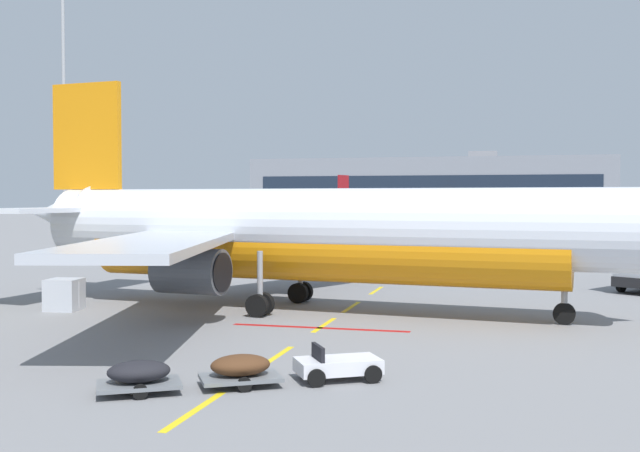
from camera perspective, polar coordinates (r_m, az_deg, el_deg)
The scene contains 7 objects.
apron_paint_markings at distance 49.30m, azimuth 4.63°, elevation -4.55°, with size 8.00×94.90×0.01m.
airliner_foreground at distance 38.64m, azimuth -0.98°, elevation -0.51°, with size 34.82×34.43×12.20m.
airliner_mid_left at distance 110.48m, azimuth -0.62°, elevation 0.72°, with size 25.50×26.15×9.26m.
baggage_train at distance 23.63m, azimuth -5.89°, elevation -10.62°, with size 8.14×5.64×1.14m.
uld_cargo_container at distance 41.08m, azimuth -18.58°, elevation -4.88°, with size 1.76×1.73×1.60m.
apron_light_mast_near at distance 79.51m, azimuth -18.62°, elevation 10.91°, with size 1.80×1.80×29.58m.
terminal_satellite at distance 170.51m, azimuth 8.25°, elevation 2.57°, with size 75.80×24.40×15.73m.
Camera 1 is at (26.33, -10.28, 5.74)m, focal length 42.82 mm.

